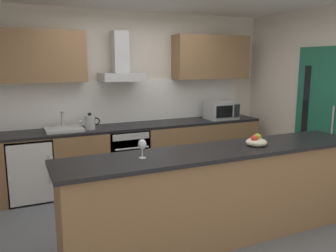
# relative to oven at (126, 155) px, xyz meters

# --- Properties ---
(ground) EXTENTS (5.67, 4.52, 0.02)m
(ground) POSITION_rel_oven_xyz_m (0.20, -1.42, -0.47)
(ground) COLOR slate
(wall_back) EXTENTS (5.67, 0.12, 2.60)m
(wall_back) POSITION_rel_oven_xyz_m (0.20, 0.41, 0.84)
(wall_back) COLOR silver
(wall_back) RESTS_ON ground
(wall_right) EXTENTS (0.12, 4.52, 2.60)m
(wall_right) POSITION_rel_oven_xyz_m (2.60, -1.42, 0.84)
(wall_right) COLOR silver
(wall_right) RESTS_ON ground
(backsplash_tile) EXTENTS (3.97, 0.02, 0.66)m
(backsplash_tile) POSITION_rel_oven_xyz_m (0.20, 0.33, 0.77)
(backsplash_tile) COLOR white
(counter_back) EXTENTS (4.11, 0.60, 0.90)m
(counter_back) POSITION_rel_oven_xyz_m (0.20, 0.03, -0.01)
(counter_back) COLOR olive
(counter_back) RESTS_ON ground
(counter_island) EXTENTS (3.30, 0.64, 0.98)m
(counter_island) POSITION_rel_oven_xyz_m (0.38, -1.99, 0.03)
(counter_island) COLOR olive
(counter_island) RESTS_ON ground
(upper_cabinets) EXTENTS (4.05, 0.32, 0.70)m
(upper_cabinets) POSITION_rel_oven_xyz_m (0.20, 0.18, 1.45)
(upper_cabinets) COLOR olive
(side_door) EXTENTS (0.08, 0.85, 2.05)m
(side_door) POSITION_rel_oven_xyz_m (2.52, -1.26, 0.57)
(side_door) COLOR #1E664C
(side_door) RESTS_ON ground
(oven) EXTENTS (0.60, 0.62, 0.80)m
(oven) POSITION_rel_oven_xyz_m (0.00, 0.00, 0.00)
(oven) COLOR slate
(oven) RESTS_ON ground
(refrigerator) EXTENTS (0.58, 0.60, 0.85)m
(refrigerator) POSITION_rel_oven_xyz_m (-1.34, -0.00, -0.03)
(refrigerator) COLOR white
(refrigerator) RESTS_ON ground
(microwave) EXTENTS (0.50, 0.38, 0.30)m
(microwave) POSITION_rel_oven_xyz_m (1.66, -0.03, 0.59)
(microwave) COLOR #B7BABC
(microwave) RESTS_ON counter_back
(sink) EXTENTS (0.50, 0.40, 0.26)m
(sink) POSITION_rel_oven_xyz_m (-0.87, 0.01, 0.47)
(sink) COLOR silver
(sink) RESTS_ON counter_back
(kettle) EXTENTS (0.29, 0.15, 0.24)m
(kettle) POSITION_rel_oven_xyz_m (-0.52, -0.03, 0.55)
(kettle) COLOR #B7BABC
(kettle) RESTS_ON counter_back
(range_hood) EXTENTS (0.62, 0.45, 0.72)m
(range_hood) POSITION_rel_oven_xyz_m (0.00, 0.13, 1.33)
(range_hood) COLOR #B7BABC
(wine_glass) EXTENTS (0.08, 0.08, 0.18)m
(wine_glass) POSITION_rel_oven_xyz_m (-0.46, -1.98, 0.64)
(wine_glass) COLOR silver
(wine_glass) RESTS_ON counter_island
(fruit_bowl) EXTENTS (0.22, 0.22, 0.13)m
(fruit_bowl) POSITION_rel_oven_xyz_m (0.80, -2.02, 0.56)
(fruit_bowl) COLOR beige
(fruit_bowl) RESTS_ON counter_island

